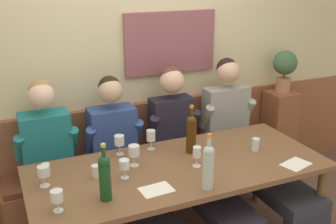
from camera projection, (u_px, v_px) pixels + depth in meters
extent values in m
cube|color=beige|center=(131.00, 52.00, 3.63)|extent=(6.80, 0.08, 2.80)
cube|color=#864D55|center=(171.00, 43.00, 3.69)|extent=(0.87, 0.04, 0.55)
cube|color=brown|center=(136.00, 150.00, 3.90)|extent=(6.80, 0.03, 0.94)
cube|color=brown|center=(145.00, 184.00, 3.79)|extent=(2.45, 0.42, 0.44)
cube|color=brown|center=(144.00, 160.00, 3.71)|extent=(2.40, 0.39, 0.05)
cube|color=brown|center=(137.00, 127.00, 3.79)|extent=(2.45, 0.04, 0.45)
cube|color=brown|center=(179.00, 168.00, 2.98)|extent=(2.15, 0.92, 0.04)
cylinder|color=brown|center=(319.00, 209.00, 3.16)|extent=(0.07, 0.07, 0.71)
cylinder|color=brown|center=(35.00, 217.00, 3.06)|extent=(0.07, 0.07, 0.71)
cylinder|color=brown|center=(259.00, 166.00, 3.83)|extent=(0.07, 0.07, 0.71)
cube|color=#34322F|center=(65.00, 224.00, 2.85)|extent=(0.32, 1.20, 0.11)
cube|color=#1B6D75|center=(47.00, 145.00, 3.29)|extent=(0.38, 0.23, 0.54)
sphere|color=beige|center=(41.00, 95.00, 3.14)|extent=(0.20, 0.20, 0.20)
sphere|color=#A3784B|center=(40.00, 91.00, 3.15)|extent=(0.19, 0.19, 0.19)
cylinder|color=#1B6D75|center=(20.00, 149.00, 3.17)|extent=(0.08, 0.20, 0.27)
cylinder|color=#1B6D75|center=(73.00, 140.00, 3.32)|extent=(0.08, 0.20, 0.27)
cube|color=#322D3D|center=(139.00, 206.00, 3.05)|extent=(0.32, 1.20, 0.11)
cube|color=#2D4488|center=(112.00, 136.00, 3.50)|extent=(0.38, 0.22, 0.51)
sphere|color=tan|center=(110.00, 91.00, 3.36)|extent=(0.20, 0.20, 0.20)
sphere|color=black|center=(109.00, 87.00, 3.37)|extent=(0.19, 0.19, 0.19)
cylinder|color=#2D4488|center=(90.00, 140.00, 3.38)|extent=(0.08, 0.20, 0.27)
cylinder|color=#2D4488|center=(137.00, 132.00, 3.54)|extent=(0.08, 0.20, 0.27)
cube|color=#2B2535|center=(204.00, 191.00, 3.27)|extent=(0.32, 1.21, 0.11)
cube|color=#201E2C|center=(171.00, 126.00, 3.71)|extent=(0.38, 0.19, 0.53)
sphere|color=#DCAB91|center=(172.00, 81.00, 3.56)|extent=(0.22, 0.22, 0.22)
sphere|color=brown|center=(171.00, 77.00, 3.57)|extent=(0.20, 0.20, 0.20)
cylinder|color=#201E2C|center=(152.00, 128.00, 3.59)|extent=(0.08, 0.20, 0.27)
cylinder|color=#201E2C|center=(193.00, 121.00, 3.75)|extent=(0.08, 0.20, 0.27)
cube|color=#2D303C|center=(263.00, 177.00, 3.48)|extent=(0.36, 1.21, 0.11)
cube|color=gray|center=(225.00, 116.00, 3.92)|extent=(0.43, 0.18, 0.56)
sphere|color=#DAAD92|center=(228.00, 72.00, 3.77)|extent=(0.21, 0.21, 0.21)
sphere|color=black|center=(227.00, 68.00, 3.78)|extent=(0.19, 0.19, 0.19)
cylinder|color=gray|center=(206.00, 117.00, 3.79)|extent=(0.08, 0.20, 0.27)
cylinder|color=gray|center=(248.00, 111.00, 3.96)|extent=(0.08, 0.20, 0.27)
cylinder|color=#402609|center=(191.00, 137.00, 3.15)|extent=(0.08, 0.08, 0.25)
sphere|color=#402609|center=(191.00, 121.00, 3.11)|extent=(0.08, 0.08, 0.08)
cylinder|color=#402609|center=(192.00, 114.00, 3.09)|extent=(0.03, 0.03, 0.09)
cylinder|color=orange|center=(192.00, 107.00, 3.07)|extent=(0.03, 0.03, 0.02)
cylinder|color=#B2C3BF|center=(208.00, 171.00, 2.63)|extent=(0.07, 0.07, 0.25)
sphere|color=#B2C3BF|center=(209.00, 151.00, 2.59)|extent=(0.07, 0.07, 0.07)
cylinder|color=#B2C3BF|center=(209.00, 144.00, 2.57)|extent=(0.03, 0.03, 0.09)
cylinder|color=orange|center=(209.00, 136.00, 2.55)|extent=(0.03, 0.03, 0.02)
cylinder|color=#15421E|center=(105.00, 182.00, 2.51)|extent=(0.08, 0.08, 0.24)
sphere|color=#15421E|center=(104.00, 162.00, 2.46)|extent=(0.08, 0.08, 0.08)
cylinder|color=#15421E|center=(104.00, 154.00, 2.44)|extent=(0.03, 0.03, 0.09)
cylinder|color=gold|center=(103.00, 145.00, 2.43)|extent=(0.03, 0.03, 0.02)
cylinder|color=silver|center=(151.00, 149.00, 3.25)|extent=(0.06, 0.06, 0.00)
cylinder|color=silver|center=(151.00, 145.00, 3.23)|extent=(0.01, 0.01, 0.07)
cylinder|color=silver|center=(151.00, 136.00, 3.21)|extent=(0.07, 0.07, 0.08)
cylinder|color=silver|center=(134.00, 165.00, 2.98)|extent=(0.07, 0.07, 0.00)
cylinder|color=silver|center=(134.00, 160.00, 2.96)|extent=(0.01, 0.01, 0.08)
cylinder|color=silver|center=(134.00, 150.00, 2.94)|extent=(0.08, 0.08, 0.08)
cylinder|color=#EFE18B|center=(134.00, 154.00, 2.95)|extent=(0.07, 0.07, 0.03)
cylinder|color=silver|center=(45.00, 186.00, 2.70)|extent=(0.07, 0.07, 0.00)
cylinder|color=silver|center=(44.00, 181.00, 2.69)|extent=(0.01, 0.01, 0.07)
cylinder|color=silver|center=(43.00, 171.00, 2.67)|extent=(0.08, 0.08, 0.07)
cylinder|color=#F5D17B|center=(44.00, 174.00, 2.67)|extent=(0.07, 0.07, 0.02)
cylinder|color=silver|center=(58.00, 211.00, 2.43)|extent=(0.06, 0.06, 0.00)
cylinder|color=silver|center=(58.00, 206.00, 2.42)|extent=(0.01, 0.01, 0.06)
cylinder|color=silver|center=(57.00, 196.00, 2.39)|extent=(0.07, 0.07, 0.07)
cylinder|color=#E5D180|center=(57.00, 200.00, 2.40)|extent=(0.07, 0.07, 0.02)
cylinder|color=silver|center=(197.00, 166.00, 2.97)|extent=(0.06, 0.06, 0.00)
cylinder|color=silver|center=(197.00, 161.00, 2.96)|extent=(0.01, 0.01, 0.07)
cylinder|color=silver|center=(197.00, 152.00, 2.93)|extent=(0.06, 0.06, 0.08)
cylinder|color=silver|center=(120.00, 154.00, 3.16)|extent=(0.06, 0.06, 0.00)
cylinder|color=silver|center=(120.00, 149.00, 3.14)|extent=(0.01, 0.01, 0.07)
cylinder|color=silver|center=(119.00, 140.00, 3.12)|extent=(0.08, 0.08, 0.07)
cylinder|color=#EBE37C|center=(119.00, 143.00, 3.13)|extent=(0.07, 0.07, 0.03)
cylinder|color=silver|center=(125.00, 178.00, 2.80)|extent=(0.06, 0.06, 0.00)
cylinder|color=silver|center=(125.00, 173.00, 2.79)|extent=(0.01, 0.01, 0.07)
cylinder|color=silver|center=(124.00, 164.00, 2.77)|extent=(0.07, 0.07, 0.07)
cylinder|color=silver|center=(256.00, 144.00, 3.21)|extent=(0.06, 0.06, 0.10)
cylinder|color=silver|center=(46.00, 169.00, 2.83)|extent=(0.06, 0.06, 0.08)
cylinder|color=silver|center=(96.00, 171.00, 2.81)|extent=(0.06, 0.06, 0.09)
cube|color=white|center=(156.00, 190.00, 2.66)|extent=(0.22, 0.16, 0.00)
cube|color=white|center=(296.00, 164.00, 3.00)|extent=(0.24, 0.20, 0.00)
cube|color=brown|center=(278.00, 133.00, 4.33)|extent=(0.28, 0.28, 0.91)
cylinder|color=#AC6D54|center=(283.00, 85.00, 4.16)|extent=(0.15, 0.15, 0.15)
cylinder|color=brown|center=(284.00, 75.00, 4.12)|extent=(0.02, 0.02, 0.06)
sphere|color=#3E613F|center=(285.00, 63.00, 4.08)|extent=(0.24, 0.24, 0.24)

